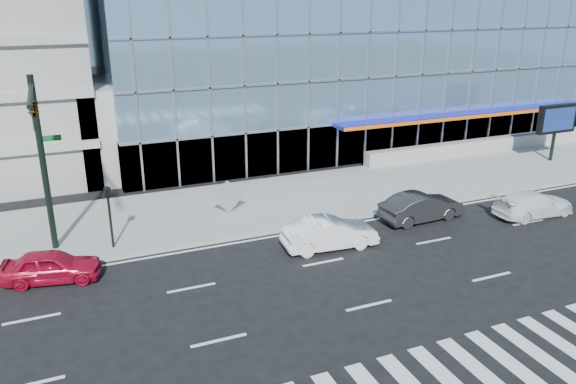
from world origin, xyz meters
The scene contains 13 objects.
ground centered at (0.00, 0.00, 0.00)m, with size 160.00×160.00×0.00m, color black.
sidewalk centered at (0.00, 8.00, 0.07)m, with size 120.00×8.00×0.15m, color gray.
theatre_building centered at (14.00, 26.00, 7.50)m, with size 42.00×26.00×15.00m, color #7BAACD.
ramp_block centered at (-6.00, 18.00, 3.00)m, with size 6.00×8.00×6.00m, color gray.
retaining_wall centered at (24.00, 11.60, 0.65)m, with size 30.00×0.80×1.00m, color gray.
traffic_signal centered at (-11.00, 4.57, 6.16)m, with size 1.14×5.74×8.00m.
ped_signal_post centered at (-8.50, 4.94, 2.14)m, with size 0.30×0.33×3.00m.
marquee_sign centered at (22.00, 7.99, 3.07)m, with size 3.20×0.43×4.00m.
white_suv centered at (12.95, 0.69, 0.67)m, with size 1.88×4.63×1.34m, color white.
white_sedan centered at (0.95, 1.28, 0.74)m, with size 1.58×4.52×1.49m, color white.
dark_sedan centered at (6.95, 2.47, 0.75)m, with size 1.59×4.57×1.51m, color black.
red_sedan centered at (-11.18, 2.85, 0.68)m, with size 1.60×3.97×1.35m, color #B70E2C.
tilted_panel centered at (-2.21, 7.12, 1.07)m, with size 1.30×0.06×1.30m, color gray.
Camera 1 is at (-10.23, -20.25, 11.33)m, focal length 35.00 mm.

